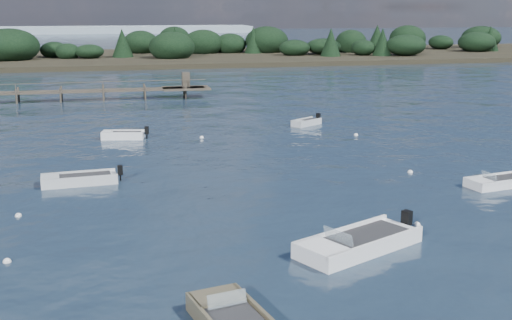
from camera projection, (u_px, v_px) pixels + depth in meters
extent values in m
plane|color=#152231|center=(143.00, 86.00, 79.56)|extent=(400.00, 400.00, 0.00)
cube|color=white|center=(501.00, 184.00, 34.99)|extent=(4.17, 2.18, 0.62)
cube|color=white|center=(480.00, 181.00, 34.33)|extent=(1.18, 1.50, 0.12)
cube|color=#28282B|center=(506.00, 178.00, 35.05)|extent=(2.87, 1.66, 0.11)
cube|color=white|center=(511.00, 181.00, 34.28)|extent=(3.93, 0.80, 0.12)
cube|color=white|center=(492.00, 175.00, 35.53)|extent=(3.93, 0.80, 0.12)
cube|color=silver|center=(489.00, 176.00, 34.53)|extent=(0.33, 1.09, 0.37)
cube|color=white|center=(123.00, 137.00, 47.43)|extent=(3.24, 1.82, 0.71)
cube|color=white|center=(107.00, 132.00, 47.31)|extent=(0.94, 1.23, 0.14)
cube|color=#28282B|center=(126.00, 133.00, 47.36)|extent=(2.23, 1.38, 0.12)
cube|color=white|center=(122.00, 133.00, 46.80)|extent=(3.01, 0.75, 0.14)
cube|color=white|center=(124.00, 130.00, 47.87)|extent=(3.01, 0.75, 0.14)
cube|color=black|center=(147.00, 130.00, 47.33)|extent=(0.35, 0.40, 0.56)
cylinder|color=black|center=(147.00, 137.00, 47.45)|extent=(0.12, 0.12, 0.56)
cube|color=silver|center=(306.00, 124.00, 52.86)|extent=(2.86, 2.38, 0.63)
cube|color=silver|center=(298.00, 121.00, 52.05)|extent=(1.08, 1.17, 0.13)
cube|color=#28282B|center=(308.00, 120.00, 52.94)|extent=(2.01, 1.73, 0.11)
cube|color=silver|center=(311.00, 120.00, 52.44)|extent=(2.33, 1.57, 0.13)
cube|color=silver|center=(302.00, 119.00, 53.10)|extent=(2.33, 1.57, 0.13)
cube|color=black|center=(318.00, 116.00, 53.83)|extent=(0.38, 0.39, 0.50)
cylinder|color=black|center=(318.00, 121.00, 53.93)|extent=(0.12, 0.12, 0.50)
cube|color=silver|center=(80.00, 182.00, 35.39)|extent=(4.16, 1.87, 0.67)
cube|color=silver|center=(50.00, 177.00, 34.84)|extent=(1.08, 1.46, 0.13)
cube|color=#28282B|center=(85.00, 176.00, 35.41)|extent=(2.84, 1.46, 0.12)
cube|color=silver|center=(80.00, 178.00, 34.64)|extent=(4.03, 0.46, 0.13)
cube|color=silver|center=(78.00, 172.00, 35.96)|extent=(4.03, 0.46, 0.13)
cube|color=black|center=(120.00, 170.00, 35.93)|extent=(0.30, 0.35, 0.53)
cylinder|color=black|center=(120.00, 178.00, 36.04)|extent=(0.10, 0.10, 0.53)
cube|color=#6E6549|center=(218.00, 297.00, 20.40)|extent=(1.80, 1.46, 0.15)
cube|color=#6E6549|center=(266.00, 316.00, 19.14)|extent=(1.15, 4.71, 0.15)
cube|color=silver|center=(227.00, 299.00, 19.67)|extent=(1.28, 0.43, 0.44)
cube|color=white|center=(359.00, 247.00, 25.77)|extent=(5.83, 4.24, 0.80)
cube|color=white|center=(322.00, 248.00, 24.39)|extent=(1.99, 2.24, 0.16)
cube|color=#28282B|center=(366.00, 236.00, 25.95)|extent=(4.07, 3.10, 0.14)
cube|color=white|center=(378.00, 243.00, 24.93)|extent=(4.99, 2.51, 0.16)
cube|color=white|center=(342.00, 230.00, 26.39)|extent=(4.99, 2.51, 0.16)
cube|color=black|center=(407.00, 218.00, 27.45)|extent=(0.46, 0.49, 0.63)
cylinder|color=black|center=(406.00, 230.00, 27.58)|extent=(0.15, 0.15, 0.63)
cube|color=silver|center=(338.00, 236.00, 24.86)|extent=(0.81, 1.41, 0.48)
sphere|color=white|center=(417.00, 225.00, 28.67)|extent=(0.32, 0.32, 0.32)
sphere|color=white|center=(18.00, 216.00, 29.90)|extent=(0.32, 0.32, 0.32)
sphere|color=white|center=(410.00, 173.00, 37.78)|extent=(0.32, 0.32, 0.32)
sphere|color=white|center=(202.00, 138.00, 47.73)|extent=(0.32, 0.32, 0.32)
sphere|color=white|center=(7.00, 262.00, 24.52)|extent=(0.32, 0.32, 0.32)
sphere|color=white|center=(356.00, 135.00, 48.76)|extent=(0.32, 0.32, 0.32)
cube|color=#484035|center=(186.00, 88.00, 68.82)|extent=(5.00, 3.20, 0.18)
cube|color=#484035|center=(186.00, 80.00, 68.61)|extent=(0.80, 0.80, 1.60)
cylinder|color=#484035|center=(17.00, 100.00, 64.42)|extent=(0.20, 0.20, 2.20)
cylinder|color=#484035|center=(19.00, 98.00, 66.04)|extent=(0.20, 0.20, 2.20)
cylinder|color=#484035|center=(61.00, 99.00, 65.34)|extent=(0.20, 0.20, 2.20)
cylinder|color=#484035|center=(62.00, 96.00, 66.96)|extent=(0.20, 0.20, 2.20)
cylinder|color=#484035|center=(104.00, 97.00, 66.27)|extent=(0.20, 0.20, 2.20)
cylinder|color=#484035|center=(104.00, 95.00, 67.89)|extent=(0.20, 0.20, 2.20)
cylinder|color=#484035|center=(145.00, 96.00, 67.20)|extent=(0.20, 0.20, 2.20)
cylinder|color=#484035|center=(144.00, 94.00, 68.82)|extent=(0.20, 0.20, 2.20)
cylinder|color=#484035|center=(186.00, 95.00, 68.12)|extent=(0.20, 0.20, 2.20)
cylinder|color=#484035|center=(184.00, 93.00, 69.75)|extent=(0.20, 0.20, 2.20)
cube|color=black|center=(263.00, 58.00, 122.91)|extent=(190.00, 40.00, 1.60)
ellipsoid|color=black|center=(263.00, 43.00, 122.26)|extent=(180.50, 36.00, 4.40)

